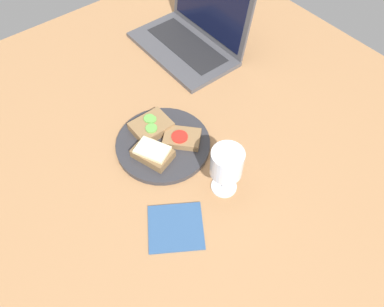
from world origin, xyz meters
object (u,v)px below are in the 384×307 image
Objects in this scene: laptop at (193,31)px; plate at (163,143)px; sandwich_with_cheese at (153,153)px; wine_glass at (227,164)px; sandwich_with_cucumber at (151,126)px; napkin at (176,227)px; sandwich_with_tomato at (182,138)px.

plate is at bearing -49.51° from laptop.
laptop reaches higher than sandwich_with_cheese.
wine_glass is (17.31, 8.72, 6.75)cm from sandwich_with_cheese.
laptop reaches higher than plate.
sandwich_with_cucumber reaches higher than plate.
laptop is 2.83× the size of napkin.
napkin is at bearing -41.04° from sandwich_with_tomato.
sandwich_with_tomato is at bearing 57.38° from plate.
sandwich_with_cucumber is 28.81cm from napkin.
plate is 23.96cm from napkin.
wine_glass reaches higher than sandwich_with_tomato.
sandwich_with_cucumber is (-7.97, -4.12, 0.32)cm from sandwich_with_tomato.
plate is 5.64cm from sandwich_with_cheese.
plate is 42.68cm from laptop.
sandwich_with_cheese is 20.52cm from wine_glass.
napkin is (21.00, -11.53, -0.51)cm from plate.
napkin is at bearing -28.76° from plate.
napkin is (18.59, -6.93, -2.74)cm from sandwich_with_cheese.
sandwich_with_cucumber is (-5.19, 0.21, 2.02)cm from plate.
wine_glass reaches higher than sandwich_with_cheese.
sandwich_with_cucumber is at bearing 147.69° from sandwich_with_cheese.
laptop is at bearing 137.35° from sandwich_with_tomato.
sandwich_with_cucumber reaches higher than sandwich_with_tomato.
laptop is 65.58cm from napkin.
sandwich_with_cucumber is at bearing 177.64° from plate.
sandwich_with_cheese is 0.81× the size of wine_glass.
plate is at bearing -2.36° from sandwich_with_cucumber.
sandwich_with_cucumber reaches higher than napkin.
plate is 5.42cm from sandwich_with_tomato.
sandwich_with_cheese reaches higher than plate.
sandwich_with_tomato is (2.77, 4.34, 1.70)cm from plate.
wine_glass is 0.39× the size of laptop.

